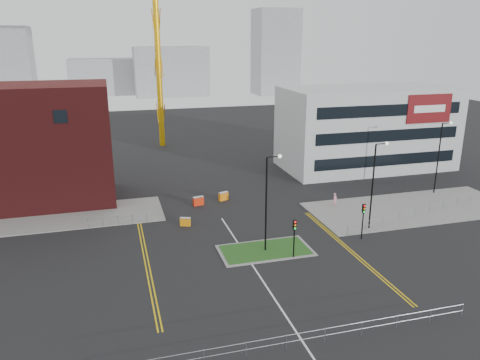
% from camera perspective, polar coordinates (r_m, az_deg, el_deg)
% --- Properties ---
extents(ground, '(200.00, 200.00, 0.00)m').
position_cam_1_polar(ground, '(36.87, 4.18, -14.17)').
color(ground, black).
rests_on(ground, ground).
extents(pavement_left, '(28.00, 8.00, 0.12)m').
position_cam_1_polar(pavement_left, '(55.68, -24.04, -4.47)').
color(pavement_left, slate).
rests_on(pavement_left, ground).
extents(pavement_right, '(24.00, 10.00, 0.12)m').
position_cam_1_polar(pavement_right, '(57.88, 20.23, -3.23)').
color(pavement_right, slate).
rests_on(pavement_right, ground).
extents(island_kerb, '(8.60, 4.60, 0.08)m').
position_cam_1_polar(island_kerb, '(44.08, 3.10, -8.57)').
color(island_kerb, slate).
rests_on(island_kerb, ground).
extents(grass_island, '(8.00, 4.00, 0.12)m').
position_cam_1_polar(grass_island, '(44.07, 3.10, -8.55)').
color(grass_island, '#1D4818').
rests_on(grass_island, ground).
extents(brick_building, '(24.20, 10.07, 14.24)m').
position_cam_1_polar(brick_building, '(60.04, -26.88, 3.44)').
color(brick_building, '#4D1314').
rests_on(brick_building, ground).
extents(office_block, '(25.00, 12.20, 12.00)m').
position_cam_1_polar(office_block, '(73.00, 15.15, 6.15)').
color(office_block, silver).
rests_on(office_block, ground).
extents(streetlamp_island, '(1.46, 0.36, 9.18)m').
position_cam_1_polar(streetlamp_island, '(42.11, 3.50, -1.93)').
color(streetlamp_island, black).
rests_on(streetlamp_island, ground).
extents(streetlamp_right_near, '(1.46, 0.36, 9.18)m').
position_cam_1_polar(streetlamp_right_near, '(48.88, 16.13, 0.12)').
color(streetlamp_right_near, black).
rests_on(streetlamp_right_near, ground).
extents(streetlamp_right_far, '(1.46, 0.36, 9.18)m').
position_cam_1_polar(streetlamp_right_far, '(63.16, 23.24, 3.16)').
color(streetlamp_right_far, black).
rests_on(streetlamp_right_far, ground).
extents(traffic_light_island, '(0.28, 0.33, 3.65)m').
position_cam_1_polar(traffic_light_island, '(41.97, 6.65, -6.24)').
color(traffic_light_island, black).
rests_on(traffic_light_island, ground).
extents(traffic_light_right, '(0.28, 0.33, 3.65)m').
position_cam_1_polar(traffic_light_right, '(47.03, 14.81, -4.10)').
color(traffic_light_right, black).
rests_on(traffic_light_right, ground).
extents(railing_front, '(24.05, 0.05, 1.10)m').
position_cam_1_polar(railing_front, '(31.81, 8.05, -18.28)').
color(railing_front, gray).
rests_on(railing_front, ground).
extents(railing_left, '(6.05, 0.05, 1.10)m').
position_cam_1_polar(railing_left, '(50.97, -14.67, -4.62)').
color(railing_left, gray).
rests_on(railing_left, ground).
extents(railing_right, '(19.05, 5.05, 1.10)m').
position_cam_1_polar(railing_right, '(54.91, 20.53, -3.55)').
color(railing_right, gray).
rests_on(railing_right, ground).
extents(centre_line, '(0.15, 30.00, 0.01)m').
position_cam_1_polar(centre_line, '(38.49, 3.15, -12.69)').
color(centre_line, silver).
rests_on(centre_line, ground).
extents(yellow_left_a, '(0.12, 24.00, 0.01)m').
position_cam_1_polar(yellow_left_a, '(43.97, -11.65, -9.05)').
color(yellow_left_a, gold).
rests_on(yellow_left_a, ground).
extents(yellow_left_b, '(0.12, 24.00, 0.01)m').
position_cam_1_polar(yellow_left_b, '(43.98, -11.26, -9.01)').
color(yellow_left_b, gold).
rests_on(yellow_left_b, ground).
extents(yellow_right_a, '(0.12, 20.00, 0.01)m').
position_cam_1_polar(yellow_right_a, '(45.28, 13.06, -8.34)').
color(yellow_right_a, gold).
rests_on(yellow_right_a, ground).
extents(yellow_right_b, '(0.12, 20.00, 0.01)m').
position_cam_1_polar(yellow_right_b, '(45.41, 13.39, -8.29)').
color(yellow_right_b, gold).
rests_on(yellow_right_b, ground).
extents(skyline_b, '(24.00, 12.00, 16.00)m').
position_cam_1_polar(skyline_b, '(161.31, -8.42, 12.96)').
color(skyline_b, gray).
rests_on(skyline_b, ground).
extents(skyline_c, '(14.00, 12.00, 28.00)m').
position_cam_1_polar(skyline_c, '(164.47, 4.35, 15.26)').
color(skyline_c, gray).
rests_on(skyline_c, ground).
extents(skyline_d, '(30.00, 12.00, 12.00)m').
position_cam_1_polar(skyline_d, '(170.08, -15.00, 12.10)').
color(skyline_d, gray).
rests_on(skyline_d, ground).
extents(pedestrian, '(0.74, 0.64, 1.71)m').
position_cam_1_polar(pedestrian, '(55.66, 11.50, -2.42)').
color(pedestrian, pink).
rests_on(pedestrian, ground).
extents(barrier_left, '(1.15, 0.70, 0.92)m').
position_cam_1_polar(barrier_left, '(49.68, -6.68, -5.04)').
color(barrier_left, orange).
rests_on(barrier_left, ground).
extents(barrier_mid, '(1.33, 0.67, 1.07)m').
position_cam_1_polar(barrier_mid, '(55.41, -5.10, -2.52)').
color(barrier_mid, red).
rests_on(barrier_mid, ground).
extents(barrier_right, '(1.30, 0.85, 1.04)m').
position_cam_1_polar(barrier_right, '(56.91, -2.03, -1.94)').
color(barrier_right, orange).
rests_on(barrier_right, ground).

